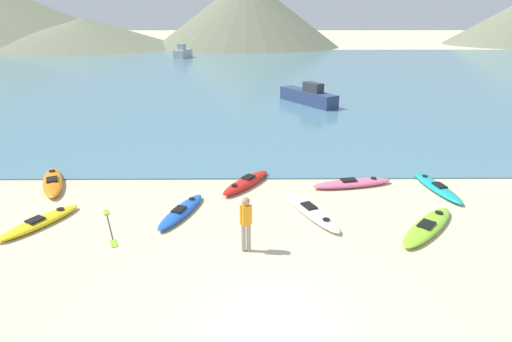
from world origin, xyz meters
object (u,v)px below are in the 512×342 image
(kayak_on_sand_2, at_px, (181,211))
(kayak_on_sand_4, at_px, (352,183))
(person_near_foreground, at_px, (246,221))
(kayak_on_sand_1, at_px, (437,187))
(moored_boat_0, at_px, (308,96))
(moored_boat_1, at_px, (183,53))
(kayak_on_sand_3, at_px, (53,182))
(kayak_on_sand_7, at_px, (246,182))
(loose_paddle, at_px, (110,227))
(kayak_on_sand_5, at_px, (428,226))
(kayak_on_sand_0, at_px, (311,211))
(kayak_on_sand_6, at_px, (40,222))

(kayak_on_sand_2, xyz_separation_m, kayak_on_sand_4, (6.65, 2.46, 0.02))
(person_near_foreground, bearing_deg, kayak_on_sand_4, 48.28)
(kayak_on_sand_1, bearing_deg, moored_boat_0, 100.24)
(moored_boat_1, bearing_deg, kayak_on_sand_3, -86.39)
(kayak_on_sand_7, xyz_separation_m, loose_paddle, (-4.52, -3.42, -0.16))
(kayak_on_sand_1, bearing_deg, kayak_on_sand_3, 177.88)
(moored_boat_1, bearing_deg, kayak_on_sand_1, -70.63)
(kayak_on_sand_1, bearing_deg, kayak_on_sand_5, -117.63)
(kayak_on_sand_3, distance_m, kayak_on_sand_7, 8.04)
(kayak_on_sand_2, bearing_deg, kayak_on_sand_3, 155.57)
(kayak_on_sand_0, relative_size, moored_boat_1, 0.76)
(kayak_on_sand_1, xyz_separation_m, loose_paddle, (-12.24, -2.94, -0.12))
(kayak_on_sand_0, xyz_separation_m, person_near_foreground, (-2.27, -2.34, 0.88))
(kayak_on_sand_2, distance_m, kayak_on_sand_3, 6.34)
(kayak_on_sand_7, height_order, loose_paddle, kayak_on_sand_7)
(kayak_on_sand_4, height_order, kayak_on_sand_7, kayak_on_sand_7)
(kayak_on_sand_6, height_order, kayak_on_sand_7, kayak_on_sand_7)
(kayak_on_sand_3, xyz_separation_m, kayak_on_sand_4, (12.42, -0.16, -0.02))
(kayak_on_sand_5, distance_m, kayak_on_sand_7, 7.08)
(person_near_foreground, bearing_deg, loose_paddle, 162.24)
(kayak_on_sand_6, bearing_deg, kayak_on_sand_0, 4.33)
(kayak_on_sand_0, height_order, kayak_on_sand_7, kayak_on_sand_7)
(kayak_on_sand_1, distance_m, person_near_foreground, 8.87)
(kayak_on_sand_0, bearing_deg, kayak_on_sand_2, 179.54)
(kayak_on_sand_2, height_order, moored_boat_1, moored_boat_1)
(kayak_on_sand_0, bearing_deg, loose_paddle, -172.84)
(kayak_on_sand_4, bearing_deg, kayak_on_sand_5, -65.23)
(kayak_on_sand_0, xyz_separation_m, kayak_on_sand_3, (-10.39, 2.66, 0.04))
(kayak_on_sand_3, height_order, kayak_on_sand_7, kayak_on_sand_7)
(kayak_on_sand_5, relative_size, loose_paddle, 1.20)
(kayak_on_sand_0, relative_size, loose_paddle, 1.29)
(kayak_on_sand_4, xyz_separation_m, loose_paddle, (-8.91, -3.36, -0.13))
(kayak_on_sand_2, height_order, kayak_on_sand_7, kayak_on_sand_7)
(kayak_on_sand_1, bearing_deg, kayak_on_sand_2, -168.46)
(kayak_on_sand_3, bearing_deg, person_near_foreground, -31.60)
(kayak_on_sand_0, height_order, loose_paddle, kayak_on_sand_0)
(kayak_on_sand_5, bearing_deg, kayak_on_sand_1, 62.37)
(moored_boat_0, bearing_deg, kayak_on_sand_4, -91.03)
(kayak_on_sand_0, xyz_separation_m, kayak_on_sand_5, (3.70, -1.11, 0.00))
(person_near_foreground, height_order, moored_boat_0, moored_boat_0)
(kayak_on_sand_1, height_order, kayak_on_sand_6, kayak_on_sand_1)
(kayak_on_sand_1, relative_size, kayak_on_sand_5, 1.04)
(kayak_on_sand_2, height_order, kayak_on_sand_3, kayak_on_sand_3)
(kayak_on_sand_7, bearing_deg, kayak_on_sand_5, -31.28)
(kayak_on_sand_1, relative_size, loose_paddle, 1.25)
(kayak_on_sand_7, height_order, person_near_foreground, person_near_foreground)
(kayak_on_sand_0, distance_m, kayak_on_sand_5, 3.86)
(kayak_on_sand_5, bearing_deg, moored_boat_1, 106.86)
(kayak_on_sand_4, bearing_deg, kayak_on_sand_7, 179.14)
(moored_boat_1, bearing_deg, loose_paddle, -83.13)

